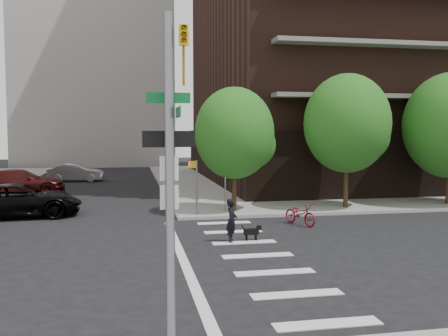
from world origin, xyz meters
TOP-DOWN VIEW (x-y plane):
  - ground at (0.00, 0.00)m, footprint 120.00×120.00m
  - sidewalk_ne at (20.50, 23.50)m, footprint 39.00×33.00m
  - crosswalk at (2.21, -0.00)m, footprint 3.85×13.00m
  - tree_a at (4.00, 8.50)m, footprint 4.00×4.00m
  - tree_b at (10.00, 8.50)m, footprint 4.50×4.50m
  - traffic_signal at (-0.47, -7.49)m, footprint 0.90×0.75m
  - pedestrian_signal at (2.32, 7.92)m, footprint 2.18×0.67m
  - parked_car_black at (-6.43, 9.34)m, footprint 3.26×6.07m
  - parked_car_maroon at (-8.20, 18.36)m, footprint 2.60×5.76m
  - parked_car_silver at (-5.50, 26.35)m, footprint 1.86×4.52m
  - scooter at (6.23, 4.92)m, footprint 1.34×2.01m
  - dog_walker at (2.57, 2.17)m, footprint 0.70×0.59m
  - dog at (3.38, 2.24)m, footprint 0.68×0.21m

SIDE VIEW (x-z plane):
  - ground at x=0.00m, z-range 0.00..0.00m
  - crosswalk at x=2.21m, z-range 0.00..0.01m
  - sidewalk_ne at x=20.50m, z-range 0.00..0.15m
  - dog at x=3.38m, z-range 0.07..0.65m
  - scooter at x=6.23m, z-range 0.00..1.00m
  - parked_car_silver at x=-5.50m, z-range 0.00..1.46m
  - parked_car_black at x=-6.43m, z-range 0.00..1.62m
  - parked_car_maroon at x=-8.20m, z-range 0.00..1.64m
  - dog_walker at x=2.57m, z-range 0.00..1.65m
  - pedestrian_signal at x=2.32m, z-range 0.55..3.15m
  - traffic_signal at x=-0.47m, z-range -0.30..5.70m
  - tree_a at x=4.00m, z-range 1.09..6.99m
  - tree_b at x=10.00m, z-range 1.22..7.87m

